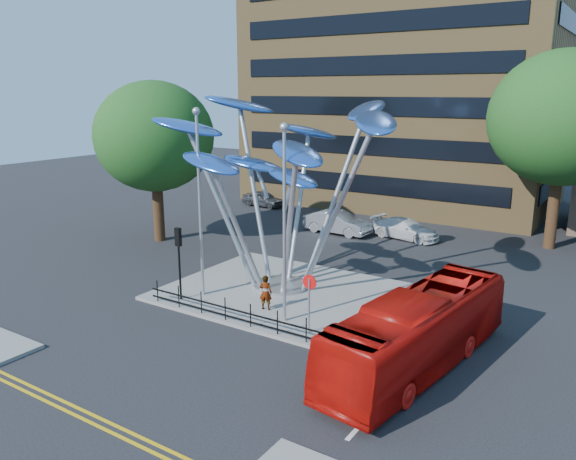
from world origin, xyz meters
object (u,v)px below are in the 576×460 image
Objects in this scene: traffic_light_island at (179,248)px; no_entry_sign_island at (309,294)px; street_lamp_right at (284,207)px; tree_right at (564,118)px; tree_left at (154,137)px; pedestrian at (266,293)px; parked_car_left at (263,199)px; parked_car_right at (406,229)px; red_bus at (418,331)px; leaf_sculpture at (282,151)px; parked_car_mid at (337,222)px; street_lamp_left at (199,187)px.

traffic_light_island is 7.05m from no_entry_sign_island.
tree_right is at bearing 68.46° from street_lamp_right.
tree_left is 12.44m from traffic_light_island.
pedestrian is (4.11, 1.08, -1.67)m from traffic_light_island.
tree_right is 21.64m from pedestrian.
no_entry_sign_island is 0.64× the size of parked_car_left.
street_lamp_right reaches higher than parked_car_right.
parked_car_left is (-21.27, 20.47, -0.73)m from red_bus.
street_lamp_right is 2.42× the size of traffic_light_island.
leaf_sculpture is at bearing -15.55° from tree_left.
traffic_light_island is 15.61m from parked_car_mid.
parked_car_left is 0.83× the size of parked_car_right.
tree_left is 2.68× the size of parked_car_left.
no_entry_sign_island is at bearing -137.30° from parked_car_left.
red_bus is at bearing -0.71° from traffic_light_island.
street_lamp_left is 5.52× the size of pedestrian.
tree_right is at bearing -63.54° from parked_car_right.
traffic_light_island reaches higher than parked_car_left.
parked_car_left is at bearing 129.39° from no_entry_sign_island.
parked_car_right is (4.03, 15.73, -4.68)m from street_lamp_left.
street_lamp_right is 5.21× the size of pedestrian.
street_lamp_left is at bearing 174.29° from street_lamp_right.
tree_left is at bearing 154.93° from no_entry_sign_island.
traffic_light_island is at bearing -179.87° from no_entry_sign_island.
red_bus reaches higher than pedestrian.
street_lamp_right is 2.15× the size of parked_car_left.
tree_left reaches higher than parked_car_mid.
traffic_light_island is at bearing -39.81° from tree_left.
parked_car_right is (4.53, 16.73, -1.94)m from traffic_light_island.
no_entry_sign_island reaches higher than parked_car_right.
parked_car_mid is at bearing 113.67° from parked_car_right.
leaf_sculpture is at bearing -123.31° from tree_right.
red_bus is (20.60, -7.64, -5.40)m from tree_left.
leaf_sculpture reaches higher than pedestrian.
traffic_light_island is 0.72× the size of parked_car_mid.
pedestrian reaches higher than parked_car_mid.
tree_right is at bearing 56.31° from traffic_light_island.
tree_right reaches higher than tree_left.
street_lamp_right is at bearing 139.52° from pedestrian.
tree_right is at bearing 56.69° from leaf_sculpture.
parked_car_mid is (-12.97, -4.00, -7.25)m from tree_right.
pedestrian is (3.61, 0.08, -4.41)m from street_lamp_left.
tree_left is (-22.00, -12.00, -1.24)m from tree_right.
parked_car_left is (-10.17, 19.32, -4.70)m from street_lamp_left.
parked_car_mid is (-6.97, 15.48, -1.03)m from no_entry_sign_island.
parked_car_left is at bearing 144.00° from red_bus.
tree_right is 0.95× the size of leaf_sculpture.
street_lamp_left is at bearing -16.35° from pedestrian.
traffic_light_island is 0.74× the size of parked_car_right.
tree_right is at bearing -88.77° from parked_car_left.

